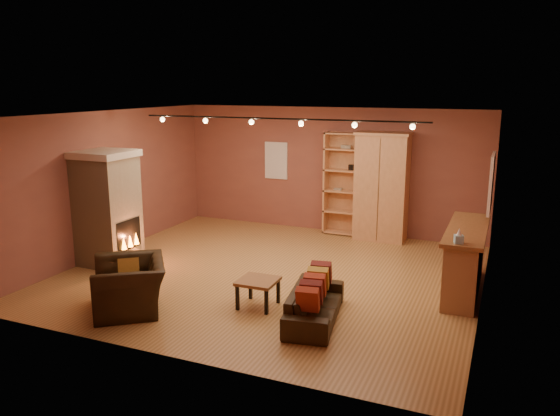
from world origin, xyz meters
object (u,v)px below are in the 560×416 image
at_px(bookcase, 346,183).
at_px(armchair, 129,277).
at_px(coffee_table, 258,284).
at_px(fireplace, 108,208).
at_px(armoire, 382,187).
at_px(loveseat, 315,297).
at_px(bar_counter, 465,259).

height_order(bookcase, armchair, bookcase).
bearing_deg(coffee_table, fireplace, 166.93).
bearing_deg(fireplace, bookcase, 47.09).
relative_size(armoire, loveseat, 1.38).
bearing_deg(bar_counter, fireplace, -170.31).
relative_size(bookcase, loveseat, 1.35).
relative_size(fireplace, armchair, 1.54).
bearing_deg(armchair, loveseat, 67.40).
bearing_deg(loveseat, fireplace, 68.74).
relative_size(armoire, bar_counter, 1.04).
bearing_deg(bookcase, loveseat, -78.85).
bearing_deg(bar_counter, armoire, 127.86).
distance_m(bar_counter, loveseat, 2.73).
relative_size(fireplace, armoire, 0.91).
bearing_deg(coffee_table, loveseat, -7.91).
distance_m(fireplace, armchair, 2.46).
relative_size(bar_counter, coffee_table, 3.89).
height_order(bar_counter, coffee_table, bar_counter).
xyz_separation_m(bookcase, armchair, (-1.73, -5.38, -0.65)).
distance_m(fireplace, bar_counter, 6.35).
distance_m(bookcase, loveseat, 4.82).
xyz_separation_m(fireplace, coffee_table, (3.44, -0.80, -0.70)).
xyz_separation_m(fireplace, armchair, (1.74, -1.65, -0.55)).
height_order(fireplace, armchair, fireplace).
xyz_separation_m(armoire, armchair, (-2.57, -5.21, -0.66)).
relative_size(armchair, coffee_table, 2.39).
bearing_deg(bar_counter, armchair, -148.91).
relative_size(bar_counter, loveseat, 1.33).
relative_size(fireplace, loveseat, 1.26).
xyz_separation_m(fireplace, bookcase, (3.47, 3.73, 0.09)).
xyz_separation_m(bar_counter, armchair, (-4.50, -2.72, -0.04)).
distance_m(armoire, coffee_table, 4.51).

